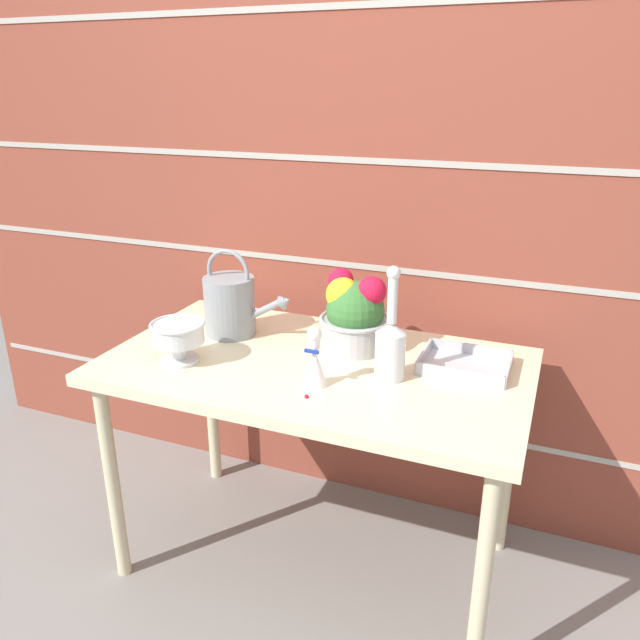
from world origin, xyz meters
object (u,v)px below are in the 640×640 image
Objects in this scene: watering_can at (231,304)px; glass_decanter at (390,344)px; wire_tray at (465,365)px; flower_planter at (354,314)px; figurine_vase at (314,362)px; crystal_pedestal_bowl at (178,336)px.

watering_can is 0.95× the size of glass_decanter.
glass_decanter is at bearing -12.39° from watering_can.
watering_can is at bearing -178.82° from wire_tray.
glass_decanter is (0.17, -0.17, -0.01)m from flower_planter.
figurine_vase is (-0.01, -0.29, -0.04)m from flower_planter.
watering_can reaches higher than figurine_vase.
glass_decanter reaches higher than figurine_vase.
watering_can is 1.27× the size of flower_planter.
flower_planter is 1.43× the size of figurine_vase.
wire_tray is at bearing -4.96° from flower_planter.
wire_tray is (0.80, 0.27, -0.07)m from crystal_pedestal_bowl.
wire_tray is (0.37, 0.26, -0.06)m from figurine_vase.
glass_decanter reaches higher than crystal_pedestal_bowl.
glass_decanter reaches higher than flower_planter.
flower_planter is at bearing 87.45° from figurine_vase.
wire_tray is at bearing 18.68° from crystal_pedestal_bowl.
glass_decanter is at bearing -46.21° from flower_planter.
glass_decanter is 0.25m from wire_tray.
watering_can reaches higher than flower_planter.
wire_tray is (0.35, -0.03, -0.10)m from flower_planter.
crystal_pedestal_bowl is at bearing -179.01° from figurine_vase.
crystal_pedestal_bowl is at bearing -97.52° from watering_can.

